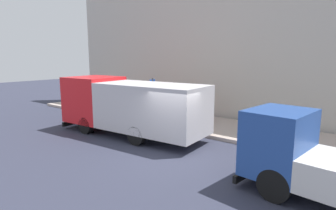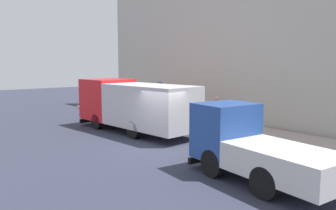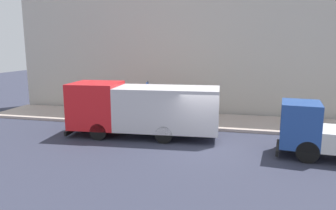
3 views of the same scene
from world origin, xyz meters
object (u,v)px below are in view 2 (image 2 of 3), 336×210
pedestrian_walking (163,104)px  pedestrian_standing (181,107)px  traffic_cone_orange (141,114)px  street_sign_post (160,98)px  large_utility_truck (134,104)px  pedestrian_third (217,110)px  small_flatbed_truck (251,146)px

pedestrian_walking → pedestrian_standing: pedestrian_standing is taller
traffic_cone_orange → street_sign_post: 2.54m
traffic_cone_orange → large_utility_truck: bearing=-132.1°
large_utility_truck → pedestrian_third: bearing=-28.3°
large_utility_truck → street_sign_post: (2.13, 0.35, 0.13)m
street_sign_post → pedestrian_third: bearing=-45.1°
large_utility_truck → street_sign_post: 2.16m
small_flatbed_truck → traffic_cone_orange: small_flatbed_truck is taller
pedestrian_third → traffic_cone_orange: 5.14m
small_flatbed_truck → pedestrian_standing: bearing=67.4°
small_flatbed_truck → street_sign_post: bearing=75.1°
large_utility_truck → pedestrian_walking: (3.51, 1.78, -0.47)m
pedestrian_standing → pedestrian_third: 2.15m
small_flatbed_truck → large_utility_truck: bearing=87.1°
pedestrian_third → pedestrian_standing: bearing=152.1°
small_flatbed_truck → pedestrian_standing: (4.78, 8.58, -0.01)m
pedestrian_standing → traffic_cone_orange: pedestrian_standing is taller
pedestrian_third → traffic_cone_orange: pedestrian_third is taller
large_utility_truck → small_flatbed_truck: bearing=-103.4°
pedestrian_third → street_sign_post: street_sign_post is taller
pedestrian_third → traffic_cone_orange: size_ratio=2.90×
pedestrian_walking → street_sign_post: street_sign_post is taller
small_flatbed_truck → pedestrian_third: (5.99, 6.79, -0.07)m
pedestrian_third → street_sign_post: size_ratio=0.65×
pedestrian_walking → pedestrian_third: pedestrian_walking is taller
small_flatbed_truck → traffic_cone_orange: (3.79, 11.40, -0.65)m
pedestrian_third → small_flatbed_truck: bearing=-103.3°
large_utility_truck → pedestrian_third: (4.52, -2.05, -0.51)m
pedestrian_standing → small_flatbed_truck: bearing=-79.7°
large_utility_truck → pedestrian_third: large_utility_truck is taller
pedestrian_walking → pedestrian_standing: bearing=-75.1°
large_utility_truck → small_flatbed_truck: large_utility_truck is taller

